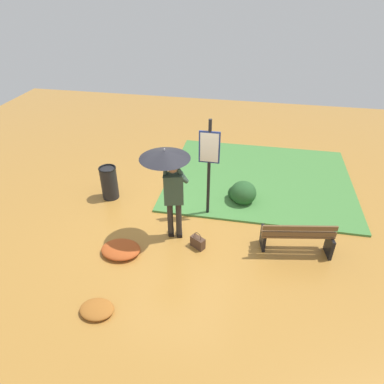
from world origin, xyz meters
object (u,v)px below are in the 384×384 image
Objects in this scene: info_sign_post at (209,158)px; handbag at (198,242)px; person_with_umbrella at (169,172)px; trash_bin at (109,183)px; park_bench at (297,236)px.

handbag is at bearing 88.83° from info_sign_post.
person_with_umbrella reaches higher than trash_bin.
person_with_umbrella reaches higher than park_bench.
info_sign_post reaches higher than park_bench.
info_sign_post is 1.76m from handbag.
person_with_umbrella is at bearing -22.54° from handbag.
person_with_umbrella is 1.57m from handbag.
trash_bin reaches higher than park_bench.
info_sign_post is 1.64× the size of park_bench.
park_bench is at bearing -173.04° from handbag.
park_bench reaches higher than handbag.
handbag is at bearing 6.96° from park_bench.
park_bench is at bearing 179.53° from person_with_umbrella.
person_with_umbrella is 2.45× the size of trash_bin.
handbag is (-0.62, 0.26, -1.42)m from person_with_umbrella.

